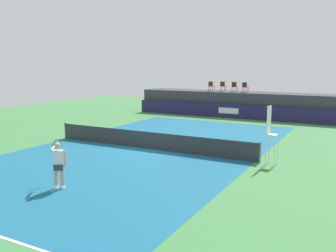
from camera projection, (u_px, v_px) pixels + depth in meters
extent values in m
plane|color=#3D7A42|center=(174.00, 139.00, 22.91)|extent=(48.00, 48.00, 0.00)
cube|color=#16597A|center=(149.00, 149.00, 20.31)|extent=(12.00, 22.00, 0.00)
cube|color=#231E4C|center=(229.00, 111.00, 31.92)|extent=(18.00, 0.20, 1.20)
cube|color=white|center=(228.00, 111.00, 31.81)|extent=(1.80, 0.02, 0.50)
cube|color=#38383D|center=(235.00, 104.00, 33.40)|extent=(18.00, 2.80, 2.20)
cylinder|color=#561919|center=(214.00, 89.00, 34.22)|extent=(0.04, 0.04, 0.44)
cylinder|color=#561919|center=(210.00, 88.00, 34.44)|extent=(0.04, 0.04, 0.44)
cylinder|color=#561919|center=(213.00, 89.00, 33.89)|extent=(0.04, 0.04, 0.44)
cylinder|color=#561919|center=(209.00, 89.00, 34.10)|extent=(0.04, 0.04, 0.44)
cube|color=#561919|center=(212.00, 86.00, 34.12)|extent=(0.47, 0.47, 0.03)
cube|color=#561919|center=(211.00, 84.00, 33.91)|extent=(0.44, 0.05, 0.42)
cylinder|color=#561919|center=(226.00, 89.00, 34.14)|extent=(0.04, 0.04, 0.44)
cylinder|color=#561919|center=(222.00, 89.00, 34.32)|extent=(0.04, 0.04, 0.44)
cylinder|color=#561919|center=(224.00, 89.00, 33.78)|extent=(0.04, 0.04, 0.44)
cylinder|color=#561919|center=(220.00, 89.00, 33.97)|extent=(0.04, 0.04, 0.44)
cube|color=#561919|center=(223.00, 86.00, 34.02)|extent=(0.44, 0.44, 0.03)
cube|color=#561919|center=(223.00, 84.00, 33.80)|extent=(0.44, 0.03, 0.42)
cylinder|color=#561919|center=(237.00, 89.00, 33.28)|extent=(0.04, 0.04, 0.44)
cylinder|color=#561919|center=(233.00, 89.00, 33.46)|extent=(0.04, 0.04, 0.44)
cylinder|color=#561919|center=(236.00, 90.00, 32.92)|extent=(0.04, 0.04, 0.44)
cylinder|color=#561919|center=(232.00, 89.00, 33.11)|extent=(0.04, 0.04, 0.44)
cube|color=#561919|center=(235.00, 87.00, 33.15)|extent=(0.45, 0.45, 0.03)
cube|color=#561919|center=(234.00, 84.00, 32.94)|extent=(0.44, 0.03, 0.42)
cylinder|color=#561919|center=(248.00, 90.00, 32.64)|extent=(0.04, 0.04, 0.44)
cylinder|color=#561919|center=(244.00, 90.00, 32.86)|extent=(0.04, 0.04, 0.44)
cylinder|color=#561919|center=(247.00, 90.00, 32.31)|extent=(0.04, 0.04, 0.44)
cylinder|color=#561919|center=(242.00, 90.00, 32.53)|extent=(0.04, 0.04, 0.44)
cube|color=#561919|center=(245.00, 87.00, 32.55)|extent=(0.48, 0.48, 0.03)
cube|color=#561919|center=(245.00, 85.00, 32.34)|extent=(0.44, 0.06, 0.42)
cylinder|color=white|center=(274.00, 151.00, 16.74)|extent=(0.04, 0.04, 1.40)
cylinder|color=white|center=(278.00, 150.00, 17.05)|extent=(0.04, 0.04, 1.40)
cylinder|color=white|center=(266.00, 150.00, 16.99)|extent=(0.04, 0.04, 1.40)
cylinder|color=white|center=(269.00, 148.00, 17.30)|extent=(0.04, 0.04, 1.40)
cube|color=white|center=(273.00, 135.00, 16.90)|extent=(0.51, 0.51, 0.03)
cube|color=white|center=(269.00, 120.00, 16.92)|extent=(0.10, 0.44, 1.33)
cube|color=#2D2D2D|center=(149.00, 140.00, 20.23)|extent=(12.40, 0.02, 0.95)
cylinder|color=#4C4C51|center=(65.00, 130.00, 23.13)|extent=(0.10, 0.10, 1.00)
cylinder|color=#4C4C51|center=(260.00, 152.00, 17.32)|extent=(0.10, 0.10, 1.00)
cube|color=white|center=(63.00, 187.00, 13.77)|extent=(0.24, 0.28, 0.10)
cylinder|color=tan|center=(62.00, 175.00, 13.70)|extent=(0.14, 0.14, 0.82)
cube|color=white|center=(56.00, 187.00, 13.76)|extent=(0.24, 0.28, 0.10)
cylinder|color=tan|center=(56.00, 175.00, 13.68)|extent=(0.14, 0.14, 0.82)
cube|color=#333338|center=(59.00, 167.00, 13.64)|extent=(0.40, 0.37, 0.24)
cube|color=silver|center=(58.00, 158.00, 13.58)|extent=(0.41, 0.36, 0.56)
sphere|color=tan|center=(57.00, 146.00, 13.50)|extent=(0.22, 0.22, 0.22)
cylinder|color=tan|center=(65.00, 158.00, 13.59)|extent=(0.09, 0.09, 0.60)
cylinder|color=tan|center=(53.00, 148.00, 13.78)|extent=(0.40, 0.56, 0.14)
cylinder|color=black|center=(56.00, 145.00, 14.19)|extent=(0.27, 0.19, 0.03)
torus|color=black|center=(57.00, 143.00, 14.47)|extent=(0.27, 0.18, 0.30)
sphere|color=#D8EA33|center=(90.00, 153.00, 19.17)|extent=(0.07, 0.07, 0.07)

